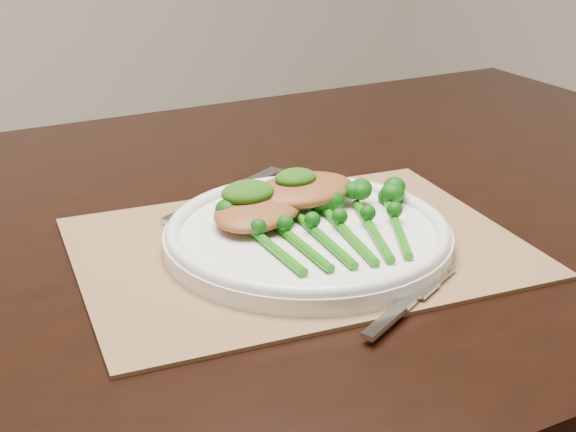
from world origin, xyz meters
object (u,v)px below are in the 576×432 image
placemat (298,247)px  dinner_plate (308,234)px  chicken_fillet_left (259,209)px  broccolini_bundle (334,235)px

placemat → dinner_plate: dinner_plate is taller
dinner_plate → chicken_fillet_left: (-0.03, 0.05, 0.02)m
placemat → dinner_plate: bearing=-26.9°
chicken_fillet_left → broccolini_bundle: 0.09m
placemat → chicken_fillet_left: chicken_fillet_left is taller
chicken_fillet_left → broccolini_bundle: bearing=-98.7°
broccolini_bundle → placemat: bearing=129.5°
dinner_plate → broccolini_bundle: bearing=-73.9°
chicken_fillet_left → placemat: bearing=-98.2°
chicken_fillet_left → broccolini_bundle: size_ratio=0.57×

